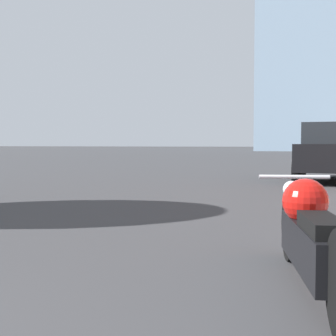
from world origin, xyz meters
The scene contains 2 objects.
motorcycle centered at (2.78, 3.74, 0.40)m, with size 0.89×2.44×0.81m.
parked_car_black centered at (2.60, 14.62, 0.86)m, with size 2.08×4.44×1.68m.
Camera 1 is at (3.02, 0.19, 1.07)m, focal length 50.00 mm.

